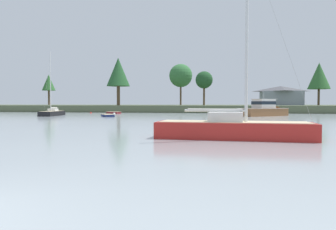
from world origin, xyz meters
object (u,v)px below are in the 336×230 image
mooring_buoy_white (114,114)px  dinghy_maroon (114,113)px  sailboat_black (52,114)px  dinghy_navy (108,116)px  cruiser_wood (267,112)px  mooring_buoy_red (91,113)px  sailboat_red (233,134)px

mooring_buoy_white → dinghy_maroon: bearing=111.2°
sailboat_black → dinghy_navy: bearing=-7.9°
mooring_buoy_white → sailboat_black: bearing=-134.8°
sailboat_black → dinghy_maroon: bearing=62.9°
cruiser_wood → mooring_buoy_red: size_ratio=21.06×
sailboat_black → mooring_buoy_white: bearing=45.2°
dinghy_navy → sailboat_black: bearing=172.1°
dinghy_maroon → mooring_buoy_white: 4.71m
sailboat_black → cruiser_wood: sailboat_black is taller
dinghy_maroon → mooring_buoy_red: bearing=168.9°
mooring_buoy_red → dinghy_navy: bearing=-57.2°
sailboat_red → dinghy_navy: (-19.16, 28.53, -0.14)m
sailboat_black → cruiser_wood: (36.27, 5.83, 0.43)m
sailboat_red → mooring_buoy_white: size_ratio=23.29×
dinghy_maroon → dinghy_navy: size_ratio=0.93×
mooring_buoy_red → mooring_buoy_white: mooring_buoy_white is taller
sailboat_red → dinghy_maroon: bearing=118.7°
sailboat_black → mooring_buoy_white: 11.55m
cruiser_wood → dinghy_navy: cruiser_wood is taller
sailboat_black → mooring_buoy_white: sailboat_black is taller
sailboat_red → cruiser_wood: (6.47, 35.83, 0.38)m
dinghy_navy → mooring_buoy_white: dinghy_navy is taller
sailboat_black → mooring_buoy_red: sailboat_black is taller
sailboat_red → dinghy_navy: bearing=123.9°
mooring_buoy_white → mooring_buoy_red: bearing=143.0°
sailboat_red → dinghy_navy: 34.37m
sailboat_red → mooring_buoy_red: size_ratio=27.71×
sailboat_red → mooring_buoy_red: sailboat_red is taller
cruiser_wood → dinghy_maroon: cruiser_wood is taller
sailboat_red → mooring_buoy_red: (-28.92, 43.68, -0.20)m
mooring_buoy_red → cruiser_wood: bearing=-12.5°
dinghy_maroon → dinghy_navy: 14.67m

